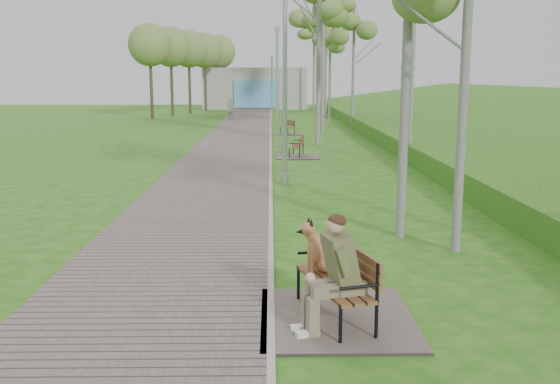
# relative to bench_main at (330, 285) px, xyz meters

# --- Properties ---
(ground) EXTENTS (120.00, 120.00, 0.00)m
(ground) POSITION_rel_bench_main_xyz_m (-0.78, 4.00, -0.50)
(ground) COLOR #205A11
(ground) RESTS_ON ground
(walkway) EXTENTS (3.50, 67.00, 0.04)m
(walkway) POSITION_rel_bench_main_xyz_m (-2.53, 25.50, -0.48)
(walkway) COLOR #635650
(walkway) RESTS_ON ground
(kerb) EXTENTS (0.10, 67.00, 0.05)m
(kerb) POSITION_rel_bench_main_xyz_m (-0.78, 25.50, -0.47)
(kerb) COLOR #999993
(kerb) RESTS_ON ground
(embankment) EXTENTS (14.00, 70.00, 1.60)m
(embankment) POSITION_rel_bench_main_xyz_m (11.22, 24.00, -0.50)
(embankment) COLOR #56902A
(embankment) RESTS_ON ground
(building_north) EXTENTS (10.00, 5.20, 4.00)m
(building_north) POSITION_rel_bench_main_xyz_m (-2.28, 54.97, 1.50)
(building_north) COLOR #9E9E99
(building_north) RESTS_ON ground
(bench_main) EXTENTS (2.02, 2.24, 1.76)m
(bench_main) POSITION_rel_bench_main_xyz_m (0.00, 0.00, 0.00)
(bench_main) COLOR #635650
(bench_main) RESTS_ON ground
(bench_second) EXTENTS (1.71, 1.90, 1.05)m
(bench_second) POSITION_rel_bench_main_xyz_m (0.26, 17.09, -0.31)
(bench_second) COLOR #635650
(bench_second) RESTS_ON ground
(bench_third) EXTENTS (1.59, 1.77, 0.98)m
(bench_third) POSITION_rel_bench_main_xyz_m (0.17, 26.99, -0.32)
(bench_third) COLOR #635650
(bench_third) RESTS_ON ground
(lamp_post_near) EXTENTS (0.23, 0.23, 5.90)m
(lamp_post_near) POSITION_rel_bench_main_xyz_m (-0.36, 10.54, 2.26)
(lamp_post_near) COLOR #9D9FA5
(lamp_post_near) RESTS_ON ground
(lamp_post_second) EXTENTS (0.21, 0.21, 5.37)m
(lamp_post_second) POSITION_rel_bench_main_xyz_m (-0.48, 20.78, 2.01)
(lamp_post_second) COLOR #9D9FA5
(lamp_post_second) RESTS_ON ground
(lamp_post_third) EXTENTS (0.17, 0.17, 4.47)m
(lamp_post_third) POSITION_rel_bench_main_xyz_m (-0.69, 34.76, 1.59)
(lamp_post_third) COLOR #9D9FA5
(lamp_post_third) RESTS_ON ground
(pedestrian_near) EXTENTS (0.67, 0.51, 1.66)m
(pedestrian_near) POSITION_rel_bench_main_xyz_m (-3.78, 39.37, 0.33)
(pedestrian_near) COLOR silver
(pedestrian_near) RESTS_ON ground
(birch_mid_c) EXTENTS (2.62, 2.62, 8.96)m
(birch_mid_c) POSITION_rel_bench_main_xyz_m (2.13, 27.36, 6.54)
(birch_mid_c) COLOR silver
(birch_mid_c) RESTS_ON ground
(birch_far_a) EXTENTS (2.34, 2.34, 7.49)m
(birch_far_a) POSITION_rel_bench_main_xyz_m (4.25, 30.66, 5.38)
(birch_far_a) COLOR silver
(birch_far_a) RESTS_ON ground
(birch_far_b) EXTENTS (2.75, 2.75, 8.72)m
(birch_far_b) POSITION_rel_bench_main_xyz_m (3.01, 32.60, 6.35)
(birch_far_b) COLOR silver
(birch_far_b) RESTS_ON ground
(birch_far_c) EXTENTS (2.68, 2.68, 11.12)m
(birch_far_c) POSITION_rel_bench_main_xyz_m (3.55, 41.65, 8.24)
(birch_far_c) COLOR silver
(birch_far_c) RESTS_ON ground
(birch_distant_b) EXTENTS (2.95, 2.95, 9.30)m
(birch_distant_b) POSITION_rel_bench_main_xyz_m (3.22, 50.51, 6.80)
(birch_distant_b) COLOR silver
(birch_distant_b) RESTS_ON ground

